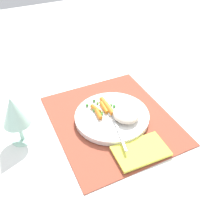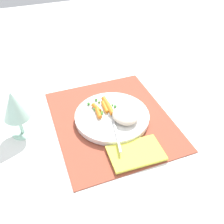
{
  "view_description": "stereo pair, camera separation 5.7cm",
  "coord_description": "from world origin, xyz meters",
  "px_view_note": "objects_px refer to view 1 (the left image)",
  "views": [
    {
      "loc": [
        -0.52,
        0.26,
        0.54
      ],
      "look_at": [
        0.0,
        0.0,
        0.03
      ],
      "focal_mm": 40.4,
      "sensor_mm": 36.0,
      "label": 1
    },
    {
      "loc": [
        -0.55,
        0.21,
        0.54
      ],
      "look_at": [
        0.0,
        0.0,
        0.03
      ],
      "focal_mm": 40.4,
      "sensor_mm": 36.0,
      "label": 2
    }
  ],
  "objects_px": {
    "napkin": "(141,151)",
    "wine_glass": "(14,112)",
    "carrot_portion": "(104,108)",
    "plate": "(112,117)",
    "rice_mound": "(126,114)",
    "fork": "(115,122)"
  },
  "relations": [
    {
      "from": "plate",
      "to": "napkin",
      "type": "bearing_deg",
      "value": -176.27
    },
    {
      "from": "plate",
      "to": "carrot_portion",
      "type": "height_order",
      "value": "carrot_portion"
    },
    {
      "from": "plate",
      "to": "wine_glass",
      "type": "distance_m",
      "value": 0.29
    },
    {
      "from": "plate",
      "to": "carrot_portion",
      "type": "xyz_separation_m",
      "value": [
        0.03,
        0.01,
        0.02
      ]
    },
    {
      "from": "plate",
      "to": "napkin",
      "type": "xyz_separation_m",
      "value": [
        -0.16,
        -0.01,
        -0.0
      ]
    },
    {
      "from": "rice_mound",
      "to": "napkin",
      "type": "relative_size",
      "value": 0.59
    },
    {
      "from": "carrot_portion",
      "to": "napkin",
      "type": "distance_m",
      "value": 0.19
    },
    {
      "from": "plate",
      "to": "rice_mound",
      "type": "xyz_separation_m",
      "value": [
        -0.03,
        -0.03,
        0.02
      ]
    },
    {
      "from": "rice_mound",
      "to": "wine_glass",
      "type": "distance_m",
      "value": 0.31
    },
    {
      "from": "plate",
      "to": "wine_glass",
      "type": "bearing_deg",
      "value": 81.34
    },
    {
      "from": "napkin",
      "to": "carrot_portion",
      "type": "bearing_deg",
      "value": 7.14
    },
    {
      "from": "carrot_portion",
      "to": "fork",
      "type": "relative_size",
      "value": 0.45
    },
    {
      "from": "carrot_portion",
      "to": "fork",
      "type": "bearing_deg",
      "value": -175.66
    },
    {
      "from": "fork",
      "to": "plate",
      "type": "bearing_deg",
      "value": -12.23
    },
    {
      "from": "rice_mound",
      "to": "wine_glass",
      "type": "relative_size",
      "value": 0.57
    },
    {
      "from": "napkin",
      "to": "wine_glass",
      "type": "bearing_deg",
      "value": 54.7
    },
    {
      "from": "plate",
      "to": "carrot_portion",
      "type": "relative_size",
      "value": 2.66
    },
    {
      "from": "wine_glass",
      "to": "carrot_portion",
      "type": "bearing_deg",
      "value": -91.96
    },
    {
      "from": "rice_mound",
      "to": "napkin",
      "type": "bearing_deg",
      "value": 170.64
    },
    {
      "from": "plate",
      "to": "rice_mound",
      "type": "relative_size",
      "value": 2.71
    },
    {
      "from": "carrot_portion",
      "to": "napkin",
      "type": "bearing_deg",
      "value": -172.86
    },
    {
      "from": "rice_mound",
      "to": "fork",
      "type": "relative_size",
      "value": 0.45
    }
  ]
}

